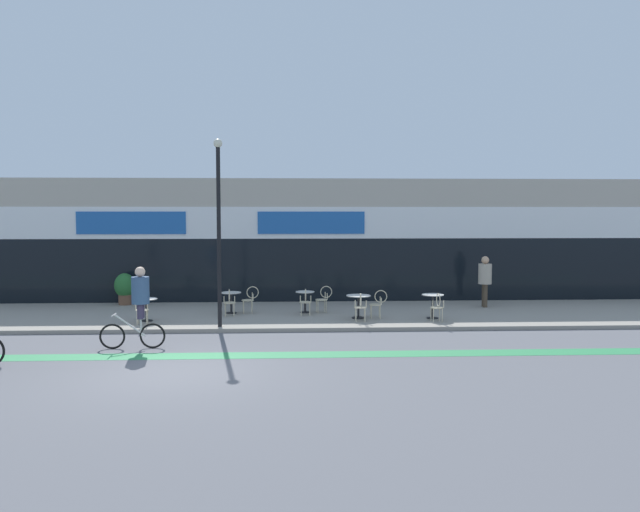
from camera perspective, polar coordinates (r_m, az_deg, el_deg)
The scene contains 21 objects.
ground_plane at distance 14.24m, azimuth -13.25°, elevation -10.34°, with size 120.00×120.00×0.00m, color #5B5B60.
sidewalk_slab at distance 21.25m, azimuth -9.67°, elevation -5.39°, with size 40.00×5.50×0.12m, color gray.
storefront_facade at distance 25.67m, azimuth -8.46°, elevation 1.46°, with size 40.00×4.06×4.79m.
bike_lane_stripe at distance 15.74m, azimuth -12.19°, elevation -8.93°, with size 36.00×0.70×0.01m, color #2D844C.
bistro_table_0 at distance 20.21m, azimuth -15.59°, elevation -4.34°, with size 0.68×0.68×0.71m.
bistro_table_1 at distance 21.19m, azimuth -8.12°, elevation -3.85°, with size 0.67×0.67×0.71m.
bistro_table_2 at distance 21.11m, azimuth -1.38°, elevation -3.83°, with size 0.64×0.64×0.72m.
bistro_table_3 at distance 20.03m, azimuth 3.53°, elevation -4.18°, with size 0.78×0.78×0.74m.
bistro_table_4 at distance 20.27m, azimuth 10.26°, elevation -4.09°, with size 0.69×0.69×0.78m.
cafe_chair_0_near at distance 19.60m, azimuth -15.97°, elevation -4.56°, with size 0.45×0.60×0.90m.
cafe_chair_1_near at distance 20.57m, azimuth -8.28°, elevation -4.05°, with size 0.42×0.58×0.90m.
cafe_chair_1_side at distance 21.15m, azimuth -6.43°, elevation -3.82°, with size 0.60×0.45×0.90m.
cafe_chair_2_near at distance 20.49m, azimuth -1.33°, elevation -4.05°, with size 0.40×0.58×0.90m.
cafe_chair_2_side at distance 21.14m, azimuth 0.32°, elevation -3.79°, with size 0.60×0.45×0.90m.
cafe_chair_3_near at distance 19.42m, azimuth 3.72°, elevation -4.50°, with size 0.42×0.58×0.90m.
cafe_chair_3_side at distance 20.11m, azimuth 5.31°, elevation -4.21°, with size 0.58×0.42×0.90m.
cafe_chair_4_near at distance 19.67m, azimuth 10.68°, elevation -4.45°, with size 0.42×0.58×0.90m.
planter_pot at distance 24.00m, azimuth -17.42°, elevation -2.76°, with size 0.75×0.75×1.16m.
lamp_post at distance 18.54m, azimuth -9.25°, elevation 3.28°, with size 0.26×0.26×5.52m.
cyclist_1 at distance 16.67m, azimuth -16.25°, elevation -3.91°, with size 1.67×0.50×2.12m.
pedestrian_near_end at distance 23.09m, azimuth 14.85°, elevation -1.86°, with size 0.51×0.51×1.82m.
Camera 1 is at (2.57, -13.56, 3.49)m, focal length 35.00 mm.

